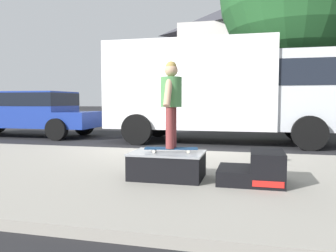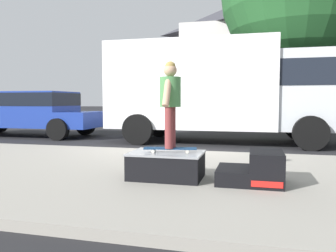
{
  "view_description": "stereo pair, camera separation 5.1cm",
  "coord_description": "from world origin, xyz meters",
  "px_view_note": "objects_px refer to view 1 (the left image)",
  "views": [
    {
      "loc": [
        2.04,
        -8.21,
        1.27
      ],
      "look_at": [
        0.44,
        -1.75,
        0.78
      ],
      "focal_mm": 35.87,
      "sensor_mm": 36.0,
      "label": 1
    },
    {
      "loc": [
        2.09,
        -8.19,
        1.27
      ],
      "look_at": [
        0.44,
        -1.75,
        0.78
      ],
      "focal_mm": 35.87,
      "sensor_mm": 36.0,
      "label": 2
    }
  ],
  "objects_px": {
    "skate_box": "(167,164)",
    "box_truck": "(223,87)",
    "kicker_ramp": "(257,170)",
    "skateboard": "(171,149)",
    "pickup_truck_blue": "(27,112)",
    "skater_kid": "(171,97)"
  },
  "relations": [
    {
      "from": "skate_box",
      "to": "box_truck",
      "type": "bearing_deg",
      "value": 86.32
    },
    {
      "from": "box_truck",
      "to": "kicker_ramp",
      "type": "bearing_deg",
      "value": -80.55
    },
    {
      "from": "skateboard",
      "to": "pickup_truck_blue",
      "type": "relative_size",
      "value": 0.14
    },
    {
      "from": "kicker_ramp",
      "to": "skateboard",
      "type": "relative_size",
      "value": 1.12
    },
    {
      "from": "kicker_ramp",
      "to": "box_truck",
      "type": "distance_m",
      "value": 5.84
    },
    {
      "from": "skate_box",
      "to": "skater_kid",
      "type": "distance_m",
      "value": 1.0
    },
    {
      "from": "box_truck",
      "to": "pickup_truck_blue",
      "type": "height_order",
      "value": "box_truck"
    },
    {
      "from": "skate_box",
      "to": "box_truck",
      "type": "xyz_separation_m",
      "value": [
        0.36,
        5.6,
        1.37
      ]
    },
    {
      "from": "skate_box",
      "to": "skateboard",
      "type": "distance_m",
      "value": 0.25
    },
    {
      "from": "skate_box",
      "to": "skater_kid",
      "type": "height_order",
      "value": "skater_kid"
    },
    {
      "from": "skate_box",
      "to": "pickup_truck_blue",
      "type": "height_order",
      "value": "pickup_truck_blue"
    },
    {
      "from": "kicker_ramp",
      "to": "pickup_truck_blue",
      "type": "height_order",
      "value": "pickup_truck_blue"
    },
    {
      "from": "kicker_ramp",
      "to": "skater_kid",
      "type": "xyz_separation_m",
      "value": [
        -1.23,
        -0.02,
        1.02
      ]
    },
    {
      "from": "skater_kid",
      "to": "skate_box",
      "type": "bearing_deg",
      "value": 164.1
    },
    {
      "from": "box_truck",
      "to": "pickup_truck_blue",
      "type": "distance_m",
      "value": 7.06
    },
    {
      "from": "skater_kid",
      "to": "pickup_truck_blue",
      "type": "distance_m",
      "value": 8.86
    },
    {
      "from": "skater_kid",
      "to": "pickup_truck_blue",
      "type": "relative_size",
      "value": 0.22
    },
    {
      "from": "skate_box",
      "to": "skateboard",
      "type": "bearing_deg",
      "value": -15.9
    },
    {
      "from": "box_truck",
      "to": "skateboard",
      "type": "bearing_deg",
      "value": -93.05
    },
    {
      "from": "skateboard",
      "to": "pickup_truck_blue",
      "type": "xyz_separation_m",
      "value": [
        -6.71,
        5.76,
        0.32
      ]
    },
    {
      "from": "box_truck",
      "to": "skater_kid",
      "type": "bearing_deg",
      "value": -93.05
    },
    {
      "from": "skater_kid",
      "to": "pickup_truck_blue",
      "type": "xyz_separation_m",
      "value": [
        -6.71,
        5.76,
        -0.43
      ]
    }
  ]
}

